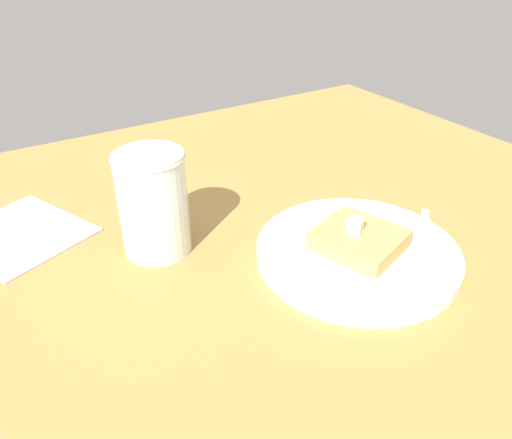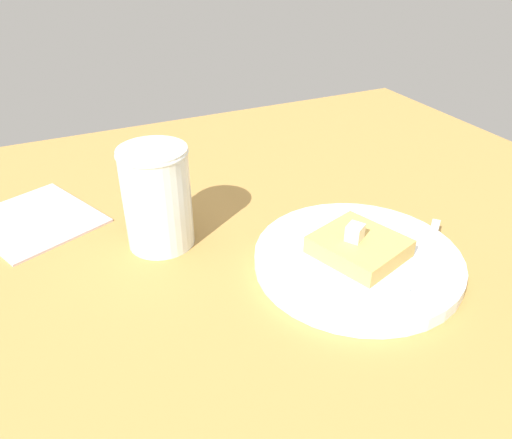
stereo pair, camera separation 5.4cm
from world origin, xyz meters
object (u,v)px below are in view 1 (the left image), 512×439
Objects in this scene: plate at (357,252)px; napkin at (20,234)px; fork at (423,250)px; syrup_jar at (154,209)px.

napkin is (31.20, -25.09, -0.75)cm from plate.
fork reaches higher than napkin.
fork is 1.10× the size of syrup_jar.
fork is 0.88× the size of napkin.
plate is 23.04cm from syrup_jar.
syrup_jar is at bearing -37.16° from plate.
plate is 1.72× the size of fork.
syrup_jar reaches higher than fork.
napkin is at bearing -38.77° from fork.
plate is 7.05cm from fork.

